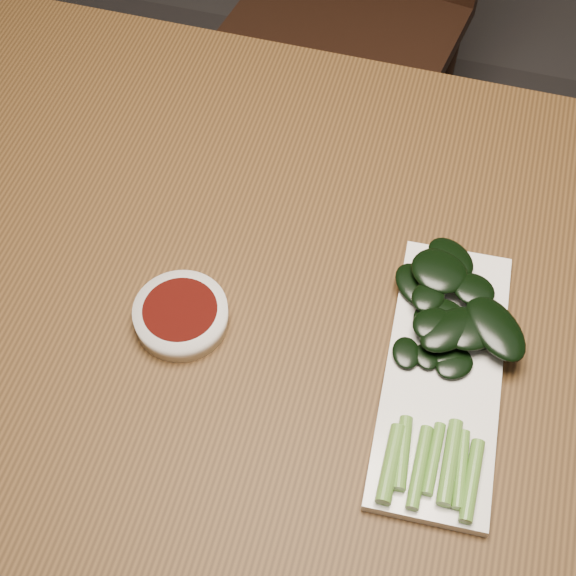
{
  "coord_description": "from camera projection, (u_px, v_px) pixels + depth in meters",
  "views": [
    {
      "loc": [
        0.1,
        -0.5,
        1.53
      ],
      "look_at": [
        -0.03,
        -0.01,
        0.76
      ],
      "focal_mm": 50.0,
      "sensor_mm": 36.0,
      "label": 1
    }
  ],
  "objects": [
    {
      "name": "ground",
      "position": [
        307.0,
        499.0,
        1.56
      ],
      "size": [
        6.0,
        6.0,
        0.0
      ],
      "primitive_type": "plane",
      "color": "#2E2C2C",
      "rests_on": "ground"
    },
    {
      "name": "table",
      "position": [
        318.0,
        321.0,
        0.99
      ],
      "size": [
        1.4,
        0.8,
        0.75
      ],
      "color": "#4A2F15",
      "rests_on": "ground"
    },
    {
      "name": "serving_plate",
      "position": [
        443.0,
        374.0,
        0.86
      ],
      "size": [
        0.14,
        0.33,
        0.01
      ],
      "rotation": [
        0.0,
        0.0,
        0.05
      ],
      "color": "white",
      "rests_on": "table"
    },
    {
      "name": "sauce_bowl",
      "position": [
        181.0,
        315.0,
        0.9
      ],
      "size": [
        0.11,
        0.11,
        0.03
      ],
      "color": "white",
      "rests_on": "table"
    },
    {
      "name": "gai_lan",
      "position": [
        451.0,
        340.0,
        0.86
      ],
      "size": [
        0.18,
        0.33,
        0.03
      ],
      "color": "#598D30",
      "rests_on": "serving_plate"
    }
  ]
}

